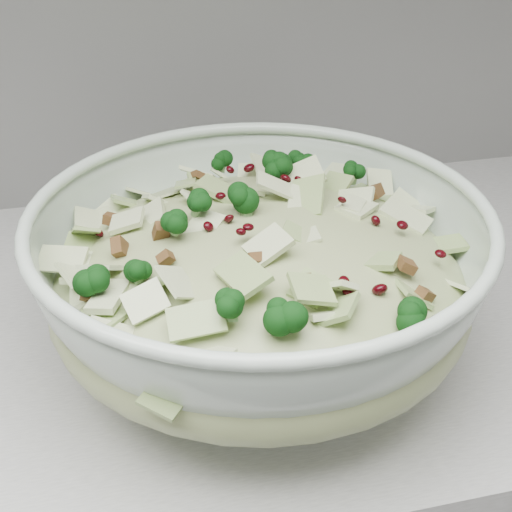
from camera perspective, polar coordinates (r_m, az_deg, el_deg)
The scene contains 2 objects.
mixing_bowl at distance 0.64m, azimuth 0.28°, elevation -2.20°, with size 0.49×0.49×0.16m.
salad at distance 0.63m, azimuth 0.28°, elevation -0.22°, with size 0.43×0.43×0.16m.
Camera 1 is at (-0.56, 1.09, 1.34)m, focal length 50.00 mm.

